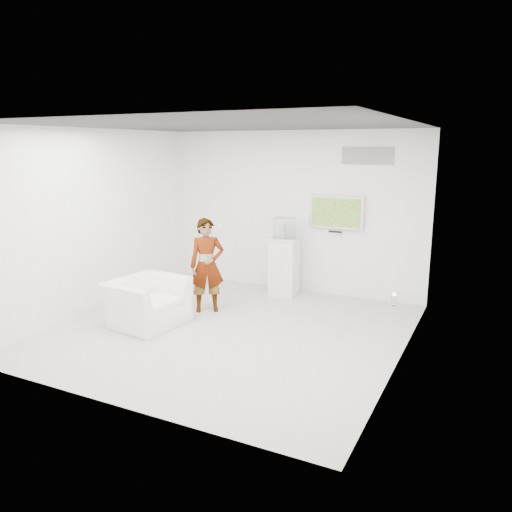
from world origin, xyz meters
The scene contains 10 objects.
room centered at (0.00, 0.00, 1.50)m, with size 5.01×5.01×3.00m.
tv centered at (0.85, 2.45, 1.55)m, with size 1.00×0.08×0.60m, color #BABABF.
logo_decal centered at (1.35, 2.49, 2.55)m, with size 0.90×0.02×0.30m, color gray.
person centered at (-0.78, 0.63, 0.78)m, with size 0.57×0.38×1.57m, color white.
armchair centered at (-1.27, -0.34, 0.36)m, with size 1.10×0.96×0.72m, color white.
pedestal centered at (-0.01, 2.08, 0.54)m, with size 0.52×0.52×1.08m, color white.
floor_uplight centered at (2.00, 2.17, 0.13)m, with size 0.16×0.16×0.25m, color white.
vitrine centered at (-0.01, 2.08, 1.26)m, with size 0.36×0.36×0.36m, color white.
console centered at (-0.01, 2.08, 1.20)m, with size 0.05×0.17×0.24m, color white.
wii_remote centered at (-0.66, 0.90, 1.41)m, with size 0.03×0.13×0.03m, color white.
Camera 1 is at (3.52, -6.19, 2.72)m, focal length 35.00 mm.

